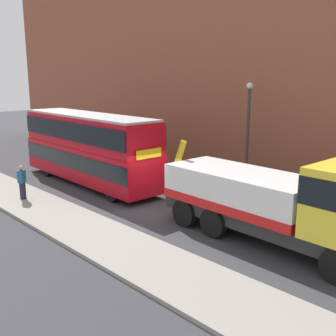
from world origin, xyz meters
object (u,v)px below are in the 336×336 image
Objects in this scene: street_lamp at (248,126)px; recovery_tow_truck at (280,200)px; pedestrian_onlooker at (22,183)px; double_decker_bus at (88,146)px.

recovery_tow_truck is at bearing -46.34° from street_lamp.
recovery_tow_truck is 12.58m from pedestrian_onlooker.
street_lamp is (-5.76, 6.04, 1.71)m from recovery_tow_truck.
pedestrian_onlooker is (0.79, -4.43, -1.25)m from double_decker_bus.
double_decker_bus is 9.15m from street_lamp.
street_lamp reaches higher than pedestrian_onlooker.
street_lamp is at bearing 22.55° from pedestrian_onlooker.
street_lamp reaches higher than recovery_tow_truck.
double_decker_bus is at bearing -178.38° from recovery_tow_truck.
street_lamp is at bearing 43.33° from double_decker_bus.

